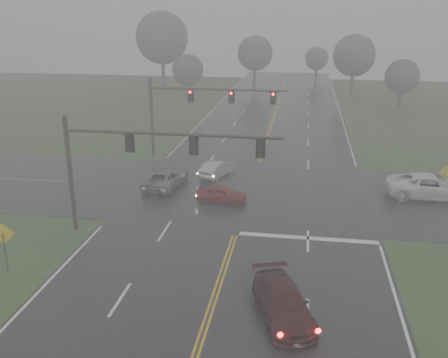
% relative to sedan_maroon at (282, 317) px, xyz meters
% --- Properties ---
extents(main_road, '(18.00, 160.00, 0.02)m').
position_rel_sedan_maroon_xyz_m(main_road, '(-3.36, 14.17, 0.00)').
color(main_road, black).
rests_on(main_road, ground).
extents(cross_street, '(120.00, 14.00, 0.02)m').
position_rel_sedan_maroon_xyz_m(cross_street, '(-3.36, 16.17, 0.00)').
color(cross_street, black).
rests_on(cross_street, ground).
extents(stop_bar, '(8.50, 0.50, 0.01)m').
position_rel_sedan_maroon_xyz_m(stop_bar, '(1.14, 8.57, 0.00)').
color(stop_bar, silver).
rests_on(stop_bar, ground).
extents(sedan_maroon, '(3.60, 5.50, 1.48)m').
position_rel_sedan_maroon_xyz_m(sedan_maroon, '(0.00, 0.00, 0.00)').
color(sedan_maroon, black).
rests_on(sedan_maroon, ground).
extents(sedan_red, '(3.73, 1.70, 1.24)m').
position_rel_sedan_maroon_xyz_m(sedan_red, '(-5.10, 13.73, 0.00)').
color(sedan_red, maroon).
rests_on(sedan_red, ground).
extents(sedan_silver, '(2.63, 4.32, 1.34)m').
position_rel_sedan_maroon_xyz_m(sedan_silver, '(-6.49, 19.61, 0.00)').
color(sedan_silver, '#A2A4A9').
rests_on(sedan_silver, ground).
extents(car_grey, '(2.96, 5.48, 1.46)m').
position_rel_sedan_maroon_xyz_m(car_grey, '(-10.00, 16.31, 0.00)').
color(car_grey, slate).
rests_on(car_grey, ground).
extents(pickup_white, '(6.35, 3.00, 1.76)m').
position_rel_sedan_maroon_xyz_m(pickup_white, '(10.08, 17.16, 0.00)').
color(pickup_white, white).
rests_on(pickup_white, ground).
extents(signal_gantry_near, '(13.17, 0.32, 7.38)m').
position_rel_sedan_maroon_xyz_m(signal_gantry_near, '(-9.52, 7.58, 5.18)').
color(signal_gantry_near, black).
rests_on(signal_gantry_near, ground).
extents(signal_gantry_far, '(12.68, 0.38, 7.41)m').
position_rel_sedan_maroon_xyz_m(signal_gantry_far, '(-9.67, 24.67, 5.19)').
color(signal_gantry_far, black).
rests_on(signal_gantry_far, ground).
extents(sign_diamond_west, '(1.16, 0.29, 2.84)m').
position_rel_sedan_maroon_xyz_m(sign_diamond_west, '(-14.73, 1.81, 1.91)').
color(sign_diamond_west, black).
rests_on(sign_diamond_west, ground).
extents(sign_diamond_east, '(0.97, 0.20, 2.34)m').
position_rel_sedan_maroon_xyz_m(sign_diamond_east, '(11.17, 17.80, 1.58)').
color(sign_diamond_east, black).
rests_on(sign_diamond_east, ground).
extents(tree_nw_a, '(4.79, 4.79, 7.03)m').
position_rel_sedan_maroon_xyz_m(tree_nw_a, '(-17.27, 55.55, 4.62)').
color(tree_nw_a, '#30281F').
rests_on(tree_nw_a, ground).
extents(tree_ne_a, '(6.66, 6.66, 9.79)m').
position_rel_sedan_maroon_xyz_m(tree_ne_a, '(7.96, 63.75, 6.43)').
color(tree_ne_a, '#30281F').
rests_on(tree_ne_a, ground).
extents(tree_n_mid, '(6.21, 6.21, 9.12)m').
position_rel_sedan_maroon_xyz_m(tree_n_mid, '(-8.58, 71.01, 5.99)').
color(tree_n_mid, '#30281F').
rests_on(tree_n_mid, ground).
extents(tree_e_near, '(4.75, 4.75, 6.97)m').
position_rel_sedan_maroon_xyz_m(tree_e_near, '(13.74, 53.23, 4.57)').
color(tree_e_near, '#30281F').
rests_on(tree_e_near, ground).
extents(tree_nw_b, '(9.03, 9.03, 13.26)m').
position_rel_sedan_maroon_xyz_m(tree_nw_b, '(-24.43, 66.96, 8.73)').
color(tree_nw_b, '#30281F').
rests_on(tree_nw_b, ground).
extents(tree_n_far, '(4.52, 4.52, 6.64)m').
position_rel_sedan_maroon_xyz_m(tree_n_far, '(2.47, 80.76, 4.35)').
color(tree_n_far, '#30281F').
rests_on(tree_n_far, ground).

